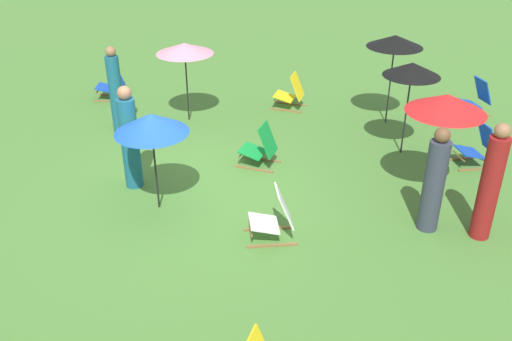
{
  "coord_description": "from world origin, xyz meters",
  "views": [
    {
      "loc": [
        8.09,
        1.72,
        4.91
      ],
      "look_at": [
        0.0,
        1.2,
        0.5
      ],
      "focal_mm": 39.03,
      "sensor_mm": 36.0,
      "label": 1
    }
  ],
  "objects_px": {
    "umbrella_1": "(395,41)",
    "person_3": "(434,183)",
    "umbrella_3": "(412,70)",
    "person_0": "(130,140)",
    "deckchair_4": "(478,147)",
    "deckchair_6": "(260,148)",
    "deckchair_2": "(274,217)",
    "deckchair_3": "(112,84)",
    "person_2": "(490,185)",
    "umbrella_0": "(447,103)",
    "deckchair_9": "(291,93)",
    "umbrella_4": "(185,48)",
    "person_1": "(116,92)",
    "umbrella_2": "(151,123)",
    "deckchair_5": "(475,99)"
  },
  "relations": [
    {
      "from": "deckchair_4",
      "to": "deckchair_6",
      "type": "relative_size",
      "value": 0.99
    },
    {
      "from": "deckchair_2",
      "to": "person_3",
      "type": "xyz_separation_m",
      "value": [
        -0.42,
        2.36,
        0.43
      ]
    },
    {
      "from": "deckchair_4",
      "to": "deckchair_9",
      "type": "bearing_deg",
      "value": -140.26
    },
    {
      "from": "deckchair_2",
      "to": "umbrella_1",
      "type": "xyz_separation_m",
      "value": [
        -4.51,
        2.29,
        1.43
      ]
    },
    {
      "from": "person_3",
      "to": "deckchair_6",
      "type": "bearing_deg",
      "value": 90.23
    },
    {
      "from": "umbrella_3",
      "to": "umbrella_4",
      "type": "relative_size",
      "value": 1.06
    },
    {
      "from": "person_0",
      "to": "person_3",
      "type": "xyz_separation_m",
      "value": [
        1.01,
        4.86,
        -0.08
      ]
    },
    {
      "from": "deckchair_3",
      "to": "umbrella_4",
      "type": "xyz_separation_m",
      "value": [
        1.17,
        2.05,
        1.24
      ]
    },
    {
      "from": "umbrella_1",
      "to": "deckchair_6",
      "type": "bearing_deg",
      "value": -50.24
    },
    {
      "from": "deckchair_2",
      "to": "umbrella_1",
      "type": "relative_size",
      "value": 0.43
    },
    {
      "from": "umbrella_3",
      "to": "person_3",
      "type": "distance_m",
      "value": 2.76
    },
    {
      "from": "person_1",
      "to": "person_2",
      "type": "bearing_deg",
      "value": 111.72
    },
    {
      "from": "deckchair_6",
      "to": "deckchair_9",
      "type": "xyz_separation_m",
      "value": [
        -2.88,
        0.54,
        0.0
      ]
    },
    {
      "from": "deckchair_9",
      "to": "umbrella_0",
      "type": "bearing_deg",
      "value": 46.15
    },
    {
      "from": "umbrella_3",
      "to": "person_2",
      "type": "distance_m",
      "value": 2.98
    },
    {
      "from": "deckchair_4",
      "to": "deckchair_5",
      "type": "relative_size",
      "value": 0.98
    },
    {
      "from": "person_1",
      "to": "deckchair_9",
      "type": "bearing_deg",
      "value": 162.74
    },
    {
      "from": "deckchair_4",
      "to": "person_0",
      "type": "relative_size",
      "value": 0.46
    },
    {
      "from": "person_3",
      "to": "umbrella_4",
      "type": "bearing_deg",
      "value": 83.45
    },
    {
      "from": "person_1",
      "to": "person_2",
      "type": "xyz_separation_m",
      "value": [
        3.39,
        6.49,
        0.0
      ]
    },
    {
      "from": "umbrella_2",
      "to": "person_0",
      "type": "distance_m",
      "value": 1.09
    },
    {
      "from": "deckchair_6",
      "to": "deckchair_2",
      "type": "bearing_deg",
      "value": 24.54
    },
    {
      "from": "umbrella_4",
      "to": "person_1",
      "type": "distance_m",
      "value": 1.69
    },
    {
      "from": "person_1",
      "to": "umbrella_3",
      "type": "bearing_deg",
      "value": 133.26
    },
    {
      "from": "deckchair_5",
      "to": "deckchair_2",
      "type": "bearing_deg",
      "value": -57.34
    },
    {
      "from": "umbrella_4",
      "to": "person_3",
      "type": "bearing_deg",
      "value": 48.11
    },
    {
      "from": "deckchair_3",
      "to": "person_2",
      "type": "distance_m",
      "value": 8.94
    },
    {
      "from": "umbrella_2",
      "to": "deckchair_2",
      "type": "bearing_deg",
      "value": 68.79
    },
    {
      "from": "deckchair_5",
      "to": "umbrella_2",
      "type": "xyz_separation_m",
      "value": [
        4.38,
        -6.26,
        1.13
      ]
    },
    {
      "from": "umbrella_3",
      "to": "umbrella_4",
      "type": "xyz_separation_m",
      "value": [
        -1.34,
        -4.43,
        -0.08
      ]
    },
    {
      "from": "deckchair_2",
      "to": "umbrella_3",
      "type": "xyz_separation_m",
      "value": [
        -3.03,
        2.38,
        1.32
      ]
    },
    {
      "from": "deckchair_2",
      "to": "person_2",
      "type": "distance_m",
      "value": 3.16
    },
    {
      "from": "deckchair_9",
      "to": "umbrella_4",
      "type": "distance_m",
      "value": 2.69
    },
    {
      "from": "umbrella_3",
      "to": "person_0",
      "type": "bearing_deg",
      "value": -71.84
    },
    {
      "from": "deckchair_3",
      "to": "deckchair_4",
      "type": "bearing_deg",
      "value": 66.38
    },
    {
      "from": "person_2",
      "to": "deckchair_9",
      "type": "bearing_deg",
      "value": 53.21
    },
    {
      "from": "deckchair_4",
      "to": "umbrella_1",
      "type": "xyz_separation_m",
      "value": [
        -1.89,
        -1.4,
        1.43
      ]
    },
    {
      "from": "umbrella_1",
      "to": "person_3",
      "type": "height_order",
      "value": "umbrella_1"
    },
    {
      "from": "deckchair_6",
      "to": "umbrella_3",
      "type": "relative_size",
      "value": 0.47
    },
    {
      "from": "umbrella_3",
      "to": "person_2",
      "type": "xyz_separation_m",
      "value": [
        2.78,
        0.72,
        -0.8
      ]
    },
    {
      "from": "person_1",
      "to": "person_2",
      "type": "distance_m",
      "value": 7.32
    },
    {
      "from": "deckchair_9",
      "to": "person_2",
      "type": "relative_size",
      "value": 0.46
    },
    {
      "from": "deckchair_6",
      "to": "umbrella_1",
      "type": "distance_m",
      "value": 3.71
    },
    {
      "from": "deckchair_9",
      "to": "umbrella_0",
      "type": "distance_m",
      "value": 4.7
    },
    {
      "from": "deckchair_4",
      "to": "person_3",
      "type": "distance_m",
      "value": 2.61
    },
    {
      "from": "person_0",
      "to": "person_3",
      "type": "bearing_deg",
      "value": 47.17
    },
    {
      "from": "deckchair_4",
      "to": "umbrella_0",
      "type": "bearing_deg",
      "value": -54.82
    },
    {
      "from": "deckchair_2",
      "to": "umbrella_0",
      "type": "bearing_deg",
      "value": 108.42
    },
    {
      "from": "person_2",
      "to": "umbrella_1",
      "type": "bearing_deg",
      "value": 33.56
    },
    {
      "from": "umbrella_0",
      "to": "umbrella_1",
      "type": "xyz_separation_m",
      "value": [
        -3.12,
        -0.33,
        0.12
      ]
    }
  ]
}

